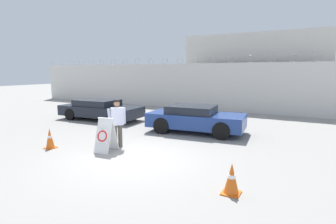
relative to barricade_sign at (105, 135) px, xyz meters
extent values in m
plane|color=gray|center=(1.19, -0.16, -0.58)|extent=(90.00, 90.00, 0.00)
cube|color=silver|center=(1.19, 10.99, 1.05)|extent=(36.00, 0.30, 3.26)
torus|color=gray|center=(-16.41, 10.99, 2.90)|extent=(0.47, 0.03, 0.47)
torus|color=gray|center=(-15.16, 10.99, 2.90)|extent=(0.47, 0.03, 0.47)
torus|color=gray|center=(-13.90, 10.99, 2.90)|extent=(0.47, 0.03, 0.47)
torus|color=gray|center=(-12.64, 10.99, 2.90)|extent=(0.47, 0.03, 0.47)
torus|color=gray|center=(-11.39, 10.99, 2.90)|extent=(0.47, 0.03, 0.47)
torus|color=gray|center=(-10.13, 10.99, 2.90)|extent=(0.47, 0.03, 0.47)
torus|color=gray|center=(-8.87, 10.99, 2.90)|extent=(0.47, 0.03, 0.47)
torus|color=gray|center=(-7.61, 10.99, 2.90)|extent=(0.47, 0.03, 0.47)
torus|color=gray|center=(-6.36, 10.99, 2.90)|extent=(0.47, 0.03, 0.47)
torus|color=gray|center=(-5.10, 10.99, 2.90)|extent=(0.47, 0.03, 0.47)
torus|color=gray|center=(-3.84, 10.99, 2.90)|extent=(0.47, 0.03, 0.47)
torus|color=gray|center=(-2.59, 10.99, 2.90)|extent=(0.47, 0.03, 0.47)
torus|color=gray|center=(-1.33, 10.99, 2.90)|extent=(0.47, 0.03, 0.47)
torus|color=gray|center=(-0.07, 10.99, 2.90)|extent=(0.47, 0.03, 0.47)
torus|color=gray|center=(1.19, 10.99, 2.90)|extent=(0.47, 0.03, 0.47)
torus|color=gray|center=(2.44, 10.99, 2.90)|extent=(0.47, 0.03, 0.47)
torus|color=gray|center=(3.70, 10.99, 2.90)|extent=(0.47, 0.03, 0.47)
torus|color=gray|center=(4.96, 10.99, 2.90)|extent=(0.47, 0.03, 0.47)
torus|color=gray|center=(6.21, 10.99, 2.90)|extent=(0.47, 0.03, 0.47)
cube|color=beige|center=(2.23, 15.39, 2.08)|extent=(9.79, 6.46, 5.32)
cube|color=white|center=(0.01, -0.13, -0.02)|extent=(0.59, 0.42, 1.12)
cube|color=white|center=(-0.02, 0.21, -0.02)|extent=(0.59, 0.42, 1.12)
cube|color=white|center=(0.00, 0.04, 0.56)|extent=(0.61, 0.11, 0.05)
cube|color=white|center=(0.01, -0.16, 0.00)|extent=(0.49, 0.20, 0.46)
torus|color=red|center=(0.02, -0.17, 0.00)|extent=(0.40, 0.19, 0.38)
cylinder|color=#514C42|center=(0.07, 0.69, -0.17)|extent=(0.15, 0.15, 0.81)
cylinder|color=#514C42|center=(-0.05, 0.55, -0.17)|extent=(0.15, 0.15, 0.81)
cube|color=silver|center=(0.01, 0.62, 0.54)|extent=(0.44, 0.47, 0.62)
sphere|color=#936B4C|center=(0.01, 0.62, 1.01)|extent=(0.22, 0.22, 0.22)
cylinder|color=silver|center=(0.18, 0.82, 0.56)|extent=(0.09, 0.09, 0.59)
cylinder|color=silver|center=(-0.23, 0.48, 0.53)|extent=(0.31, 0.28, 0.58)
cylinder|color=black|center=(0.01, 0.62, 1.12)|extent=(0.23, 0.23, 0.05)
cube|color=orange|center=(-2.00, -0.66, -0.56)|extent=(0.34, 0.34, 0.03)
cone|color=orange|center=(-2.00, -0.66, -0.20)|extent=(0.29, 0.29, 0.70)
cylinder|color=white|center=(-2.00, -0.66, -0.17)|extent=(0.15, 0.15, 0.10)
cube|color=orange|center=(4.59, -1.05, -0.56)|extent=(0.40, 0.40, 0.03)
cone|color=orange|center=(4.59, -1.05, -0.21)|extent=(0.34, 0.34, 0.68)
cylinder|color=white|center=(4.59, -1.05, -0.17)|extent=(0.17, 0.17, 0.10)
cylinder|color=black|center=(-2.89, 5.35, -0.26)|extent=(0.66, 0.24, 0.65)
cylinder|color=black|center=(-2.78, 3.65, -0.26)|extent=(0.66, 0.24, 0.65)
cylinder|color=black|center=(-5.81, 5.17, -0.26)|extent=(0.66, 0.24, 0.65)
cylinder|color=black|center=(-5.71, 3.48, -0.26)|extent=(0.66, 0.24, 0.65)
cube|color=black|center=(-4.30, 4.41, -0.07)|extent=(4.83, 2.09, 0.57)
cube|color=black|center=(-4.53, 4.40, 0.38)|extent=(2.36, 1.76, 0.34)
cylinder|color=black|center=(2.81, 5.08, -0.22)|extent=(0.73, 0.27, 0.72)
cylinder|color=black|center=(2.98, 3.38, -0.22)|extent=(0.73, 0.27, 0.72)
cylinder|color=black|center=(0.22, 4.82, -0.22)|extent=(0.73, 0.27, 0.72)
cylinder|color=black|center=(0.39, 3.12, -0.22)|extent=(0.73, 0.27, 0.72)
cube|color=navy|center=(1.60, 4.10, -0.02)|extent=(4.37, 2.22, 0.61)
cube|color=black|center=(1.39, 4.08, 0.45)|extent=(2.17, 1.83, 0.34)
camera|label=1|loc=(5.99, -6.56, 2.14)|focal=28.00mm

